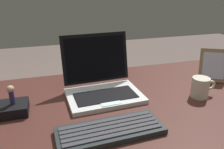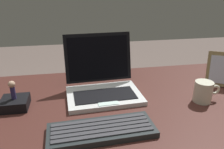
{
  "view_description": "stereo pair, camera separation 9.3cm",
  "coord_description": "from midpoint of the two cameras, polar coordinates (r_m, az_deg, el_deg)",
  "views": [
    {
      "loc": [
        -0.27,
        -0.75,
        1.21
      ],
      "look_at": [
        -0.03,
        0.08,
        0.86
      ],
      "focal_mm": 36.34,
      "sensor_mm": 36.0,
      "label": 1
    },
    {
      "loc": [
        -0.18,
        -0.77,
        1.21
      ],
      "look_at": [
        -0.03,
        0.08,
        0.86
      ],
      "focal_mm": 36.34,
      "sensor_mm": 36.0,
      "label": 2
    }
  ],
  "objects": [
    {
      "name": "figurine",
      "position": [
        0.91,
        -26.76,
        -4.3
      ],
      "size": [
        0.03,
        0.03,
        0.07
      ],
      "color": "#2E2654",
      "rests_on": "figurine_stand"
    },
    {
      "name": "laptop_front",
      "position": [
        0.98,
        -5.39,
        -2.28
      ],
      "size": [
        0.32,
        0.28,
        0.25
      ],
      "color": "silver",
      "rests_on": "desk"
    },
    {
      "name": "coffee_mug",
      "position": [
        1.01,
        18.96,
        -3.14
      ],
      "size": [
        0.11,
        0.07,
        0.09
      ],
      "color": "beige",
      "rests_on": "desk"
    },
    {
      "name": "figurine_stand",
      "position": [
        0.94,
        -26.11,
        -7.75
      ],
      "size": [
        0.1,
        0.1,
        0.04
      ],
      "primitive_type": "cube",
      "color": "black",
      "rests_on": "desk"
    },
    {
      "name": "desk",
      "position": [
        0.94,
        0.11,
        -11.17
      ],
      "size": [
        1.42,
        0.8,
        0.76
      ],
      "color": "#47231D",
      "rests_on": "ground"
    },
    {
      "name": "external_keyboard",
      "position": [
        0.75,
        -4.11,
        -13.99
      ],
      "size": [
        0.35,
        0.15,
        0.02
      ],
      "color": "#22282A",
      "rests_on": "desk"
    },
    {
      "name": "photo_frame",
      "position": [
        1.18,
        22.11,
        2.05
      ],
      "size": [
        0.14,
        0.1,
        0.16
      ],
      "color": "olive",
      "rests_on": "desk"
    }
  ]
}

